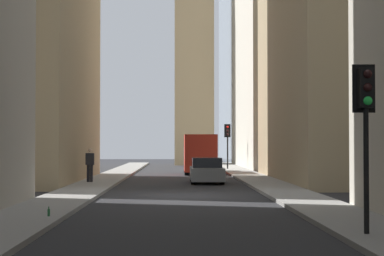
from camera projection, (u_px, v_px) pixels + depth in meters
name	position (u px, v px, depth m)	size (l,w,h in m)	color
ground_plane	(183.00, 196.00, 26.40)	(135.00, 135.00, 0.00)	#262628
sidewalk_right	(74.00, 195.00, 26.30)	(90.00, 2.20, 0.14)	gray
sidewalk_left	(291.00, 194.00, 26.50)	(90.00, 2.20, 0.14)	gray
building_left_far	(295.00, 21.00, 58.91)	(19.19, 10.50, 27.05)	beige
church_spire	(194.00, 6.00, 67.95)	(4.49, 4.49, 32.29)	#9E8966
delivery_truck	(200.00, 154.00, 46.56)	(6.46, 2.25, 2.84)	red
hatchback_grey	(207.00, 171.00, 35.41)	(4.30, 1.78, 1.42)	slate
traffic_light_foreground	(366.00, 109.00, 14.33)	(0.43, 0.52, 3.82)	black
traffic_light_midblock	(228.00, 136.00, 53.23)	(0.43, 0.52, 3.71)	black
pedestrian	(90.00, 163.00, 34.14)	(0.26, 0.44, 1.80)	black
discarded_bottle	(49.00, 212.00, 17.74)	(0.07, 0.07, 0.27)	#236033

